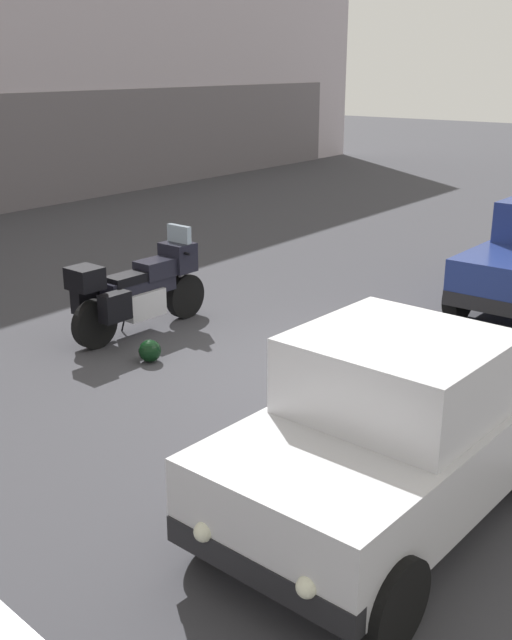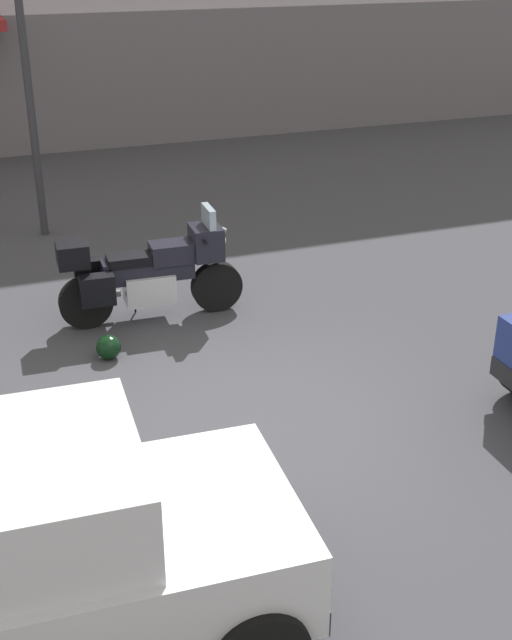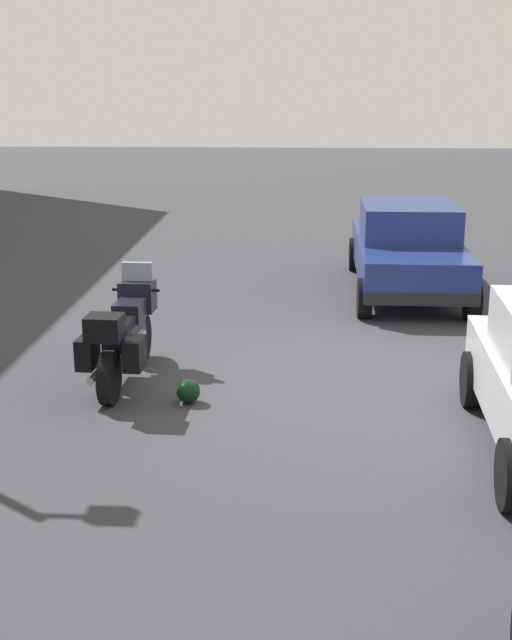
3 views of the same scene
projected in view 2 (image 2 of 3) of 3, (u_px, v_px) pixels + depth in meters
ground_plane at (261, 432)px, 7.95m from camera, size 80.00×80.00×0.00m
motorcycle at (148, 272)px, 9.99m from camera, size 2.26×0.78×1.36m
helmet at (108, 347)px, 9.25m from camera, size 0.28×0.28×0.28m
car_compact_side at (36, 556)px, 5.25m from camera, size 3.54×1.87×1.56m
streetlamp_curbside at (23, 36)px, 11.68m from camera, size 0.28×0.94×4.94m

